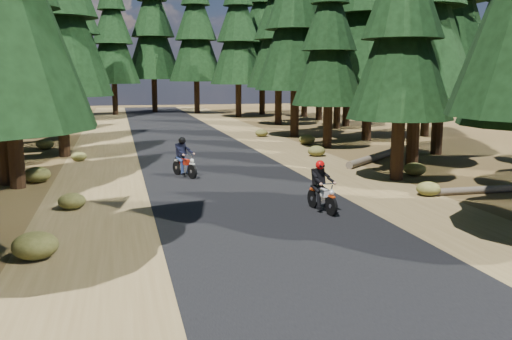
{
  "coord_description": "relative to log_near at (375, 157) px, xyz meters",
  "views": [
    {
      "loc": [
        -3.87,
        -14.37,
        3.84
      ],
      "look_at": [
        0.0,
        1.5,
        1.1
      ],
      "focal_mm": 40.0,
      "sensor_mm": 36.0,
      "label": 1
    }
  ],
  "objects": [
    {
      "name": "ground",
      "position": [
        -7.4,
        -9.12,
        -0.16
      ],
      "size": [
        120.0,
        120.0,
        0.0
      ],
      "primitive_type": "plane",
      "color": "#433218",
      "rests_on": "ground"
    },
    {
      "name": "log_near",
      "position": [
        0.0,
        0.0,
        0.0
      ],
      "size": [
        4.38,
        4.13,
        0.32
      ],
      "primitive_type": "cylinder",
      "rotation": [
        0.0,
        1.57,
        0.75
      ],
      "color": "#4C4233",
      "rests_on": "ground"
    },
    {
      "name": "road",
      "position": [
        -7.4,
        -4.12,
        -0.15
      ],
      "size": [
        6.0,
        100.0,
        0.01
      ],
      "primitive_type": "cube",
      "color": "black",
      "rests_on": "ground"
    },
    {
      "name": "rider_follow",
      "position": [
        -8.86,
        -2.16,
        0.35
      ],
      "size": [
        1.15,
        1.75,
        1.5
      ],
      "rotation": [
        0.0,
        0.0,
        3.56
      ],
      "color": "#99190A",
      "rests_on": "road"
    },
    {
      "name": "log_far",
      "position": [
        0.09,
        -7.49,
        -0.04
      ],
      "size": [
        3.43,
        0.26,
        0.24
      ],
      "primitive_type": "cylinder",
      "rotation": [
        0.0,
        1.57,
        0.0
      ],
      "color": "#4C4233",
      "rests_on": "ground"
    },
    {
      "name": "shoulder_r",
      "position": [
        -2.8,
        -4.12,
        -0.16
      ],
      "size": [
        3.2,
        100.0,
        0.01
      ],
      "primitive_type": "cube",
      "color": "brown",
      "rests_on": "ground"
    },
    {
      "name": "shoulder_l",
      "position": [
        -12.0,
        -4.12,
        -0.16
      ],
      "size": [
        3.2,
        100.0,
        0.01
      ],
      "primitive_type": "cube",
      "color": "brown",
      "rests_on": "ground"
    },
    {
      "name": "pine_forest",
      "position": [
        -7.42,
        11.93,
        7.73
      ],
      "size": [
        34.59,
        55.08,
        16.32
      ],
      "color": "black",
      "rests_on": "ground"
    },
    {
      "name": "rider_lead",
      "position": [
        -5.74,
        -8.66,
        0.33
      ],
      "size": [
        0.74,
        1.68,
        1.45
      ],
      "rotation": [
        0.0,
        0.0,
        3.3
      ],
      "color": "silver",
      "rests_on": "road"
    },
    {
      "name": "understory_shrubs",
      "position": [
        -7.05,
        -2.68,
        0.1
      ],
      "size": [
        15.65,
        30.47,
        0.57
      ],
      "color": "#474C1E",
      "rests_on": "ground"
    }
  ]
}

